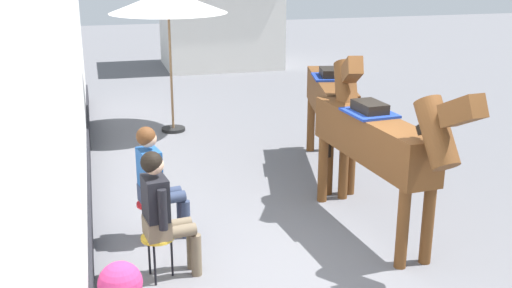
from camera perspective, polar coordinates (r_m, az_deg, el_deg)
The scene contains 8 objects.
ground_plane at distance 9.44m, azimuth -0.46°, elevation -2.69°, with size 40.00×40.00×0.00m, color slate.
pub_facade_wall at distance 7.29m, azimuth -17.20°, elevation 3.03°, with size 0.34×14.00×3.40m.
distant_cottage at distance 17.97m, azimuth -3.36°, elevation 12.88°, with size 3.40×2.60×3.50m.
seated_visitor_near at distance 6.32m, azimuth -8.63°, elevation -5.90°, with size 0.61×0.49×1.39m.
seated_visitor_far at distance 7.15m, azimuth -9.25°, elevation -3.08°, with size 0.61×0.48×1.39m.
saddled_horse_near at distance 7.25m, azimuth 11.20°, elevation 0.29°, with size 0.62×3.00×2.06m.
saddled_horse_far at distance 9.19m, azimuth 7.01°, elevation 4.17°, with size 0.94×2.95×2.06m.
cafe_parasol at distance 11.28m, azimuth -8.11°, elevation 12.81°, with size 2.10×2.10×2.58m.
Camera 1 is at (-2.20, -5.57, 3.28)m, focal length 43.38 mm.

